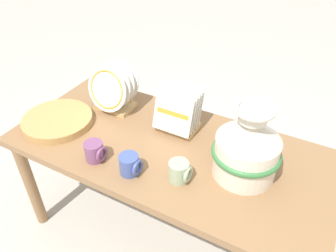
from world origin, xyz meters
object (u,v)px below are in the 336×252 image
object	(u,v)px
mug_sage_glaze	(180,172)
mug_cobalt_glaze	(130,165)
ceramic_vase	(247,147)
dish_rack_square_plates	(178,113)
dish_rack_round_plates	(113,91)
wicker_charger_stack	(58,120)
mug_plum_glaze	(95,151)

from	to	relation	value
mug_sage_glaze	mug_cobalt_glaze	size ratio (longest dim) A/B	1.00
mug_sage_glaze	mug_cobalt_glaze	distance (m)	0.20
ceramic_vase	dish_rack_square_plates	distance (m)	0.39
dish_rack_round_plates	dish_rack_square_plates	xyz separation A→B (m)	(0.36, 0.01, -0.02)
mug_sage_glaze	mug_cobalt_glaze	bearing A→B (deg)	-162.59
ceramic_vase	mug_sage_glaze	size ratio (longest dim) A/B	3.67
mug_sage_glaze	wicker_charger_stack	bearing A→B (deg)	175.87
dish_rack_round_plates	mug_cobalt_glaze	distance (m)	0.48
dish_rack_square_plates	wicker_charger_stack	xyz separation A→B (m)	(-0.52, -0.24, -0.06)
ceramic_vase	mug_sage_glaze	xyz separation A→B (m)	(-0.20, -0.15, -0.09)
wicker_charger_stack	mug_plum_glaze	bearing A→B (deg)	-19.33
mug_cobalt_glaze	dish_rack_round_plates	bearing A→B (deg)	133.40
dish_rack_round_plates	dish_rack_square_plates	bearing A→B (deg)	1.09
wicker_charger_stack	mug_sage_glaze	xyz separation A→B (m)	(0.68, -0.05, 0.02)
dish_rack_round_plates	mug_cobalt_glaze	world-z (taller)	dish_rack_round_plates
dish_rack_square_plates	mug_cobalt_glaze	world-z (taller)	dish_rack_square_plates
dish_rack_round_plates	mug_sage_glaze	size ratio (longest dim) A/B	2.78
mug_sage_glaze	mug_plum_glaze	size ratio (longest dim) A/B	1.00
ceramic_vase	wicker_charger_stack	xyz separation A→B (m)	(-0.88, -0.10, -0.12)
dish_rack_round_plates	dish_rack_square_plates	size ratio (longest dim) A/B	1.18
ceramic_vase	wicker_charger_stack	bearing A→B (deg)	-173.36
ceramic_vase	mug_cobalt_glaze	bearing A→B (deg)	-151.79
dish_rack_square_plates	ceramic_vase	bearing A→B (deg)	-21.45
dish_rack_round_plates	mug_sage_glaze	xyz separation A→B (m)	(0.51, -0.29, -0.06)
dish_rack_round_plates	wicker_charger_stack	xyz separation A→B (m)	(-0.16, -0.24, -0.09)
wicker_charger_stack	dish_rack_square_plates	bearing A→B (deg)	25.14
ceramic_vase	mug_cobalt_glaze	xyz separation A→B (m)	(-0.39, -0.21, -0.09)
dish_rack_square_plates	mug_sage_glaze	distance (m)	0.33
wicker_charger_stack	mug_sage_glaze	world-z (taller)	mug_sage_glaze
wicker_charger_stack	mug_cobalt_glaze	bearing A→B (deg)	-12.46
ceramic_vase	wicker_charger_stack	size ratio (longest dim) A/B	0.97
ceramic_vase	mug_plum_glaze	world-z (taller)	ceramic_vase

